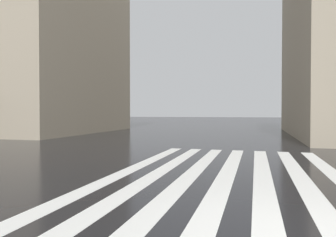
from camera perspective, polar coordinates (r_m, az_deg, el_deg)
name	(u,v)px	position (r m, az deg, el deg)	size (l,w,h in m)	color
zebra_crossing	(225,178)	(8.98, 10.26, -10.52)	(13.00, 6.50, 0.01)	silver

